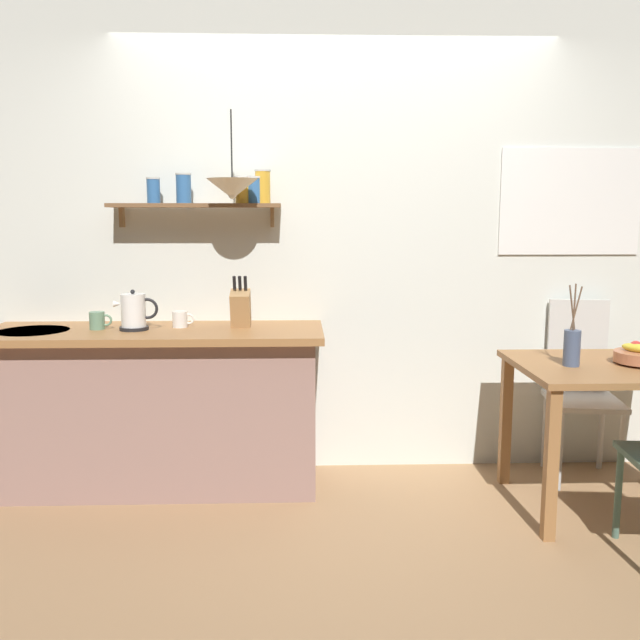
% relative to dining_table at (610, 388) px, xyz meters
% --- Properties ---
extents(ground_plane, '(14.00, 14.00, 0.00)m').
position_rel_dining_table_xyz_m(ground_plane, '(-1.37, 0.05, -0.64)').
color(ground_plane, '#A87F56').
extents(back_wall, '(6.80, 0.11, 2.70)m').
position_rel_dining_table_xyz_m(back_wall, '(-1.16, 0.70, 0.71)').
color(back_wall, silver).
rests_on(back_wall, ground_plane).
extents(kitchen_counter, '(1.83, 0.63, 0.90)m').
position_rel_dining_table_xyz_m(kitchen_counter, '(-2.37, 0.37, -0.19)').
color(kitchen_counter, gray).
rests_on(kitchen_counter, ground_plane).
extents(wall_shelf, '(0.95, 0.20, 0.32)m').
position_rel_dining_table_xyz_m(wall_shelf, '(-2.05, 0.54, 0.97)').
color(wall_shelf, brown).
extents(dining_table, '(0.94, 0.80, 0.76)m').
position_rel_dining_table_xyz_m(dining_table, '(0.00, 0.00, 0.00)').
color(dining_table, '#9E6B3D').
rests_on(dining_table, ground_plane).
extents(dining_chair_far, '(0.44, 0.47, 1.02)m').
position_rel_dining_table_xyz_m(dining_chair_far, '(0.05, 0.48, -0.09)').
color(dining_chair_far, silver).
rests_on(dining_chair_far, ground_plane).
extents(twig_vase, '(0.08, 0.08, 0.41)m').
position_rel_dining_table_xyz_m(twig_vase, '(-0.22, -0.03, 0.22)').
color(twig_vase, '#475675').
rests_on(twig_vase, dining_table).
extents(electric_kettle, '(0.24, 0.15, 0.22)m').
position_rel_dining_table_xyz_m(electric_kettle, '(-2.46, 0.33, 0.35)').
color(electric_kettle, black).
rests_on(electric_kettle, kitchen_counter).
extents(knife_block, '(0.11, 0.16, 0.29)m').
position_rel_dining_table_xyz_m(knife_block, '(-1.90, 0.40, 0.37)').
color(knife_block, tan).
rests_on(knife_block, kitchen_counter).
extents(coffee_mug_by_sink, '(0.12, 0.08, 0.10)m').
position_rel_dining_table_xyz_m(coffee_mug_by_sink, '(-2.67, 0.36, 0.30)').
color(coffee_mug_by_sink, slate).
rests_on(coffee_mug_by_sink, kitchen_counter).
extents(coffee_mug_spare, '(0.12, 0.08, 0.09)m').
position_rel_dining_table_xyz_m(coffee_mug_spare, '(-2.23, 0.41, 0.30)').
color(coffee_mug_spare, white).
rests_on(coffee_mug_spare, kitchen_counter).
extents(pendant_lamp, '(0.27, 0.27, 0.46)m').
position_rel_dining_table_xyz_m(pendant_lamp, '(-1.93, 0.34, 1.01)').
color(pendant_lamp, black).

